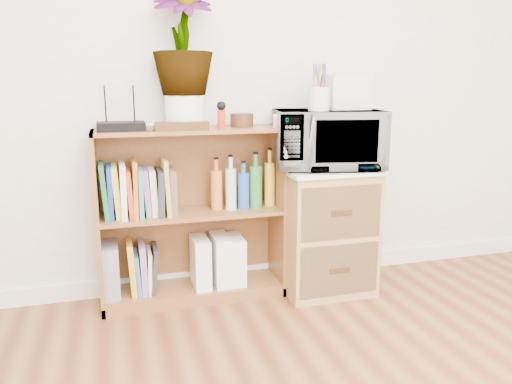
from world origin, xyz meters
name	(u,v)px	position (x,y,z in m)	size (l,w,h in m)	color
skirting_board	(247,273)	(0.00, 2.24, 0.05)	(4.00, 0.02, 0.10)	white
bookshelf	(192,216)	(-0.35, 2.10, 0.47)	(1.00, 0.30, 0.95)	brown
wicker_unit	(324,230)	(0.40, 2.02, 0.35)	(0.50, 0.45, 0.70)	#9E7542
microwave	(327,139)	(0.40, 2.02, 0.88)	(0.58, 0.39, 0.32)	silver
pen_cup	(319,99)	(0.31, 1.94, 1.10)	(0.11, 0.11, 0.12)	white
small_appliance	(345,92)	(0.52, 2.06, 1.13)	(0.23, 0.20, 0.19)	silver
router	(121,126)	(-0.70, 2.08, 0.97)	(0.24, 0.16, 0.04)	black
white_bowl	(151,127)	(-0.55, 2.07, 0.97)	(0.13, 0.13, 0.03)	silver
plant_pot	(185,112)	(-0.37, 2.12, 1.04)	(0.20, 0.20, 0.17)	white
potted_plant	(183,41)	(-0.37, 2.12, 1.39)	(0.31, 0.31, 0.55)	#2E7330
trinket_box	(182,126)	(-0.40, 2.00, 0.97)	(0.27, 0.07, 0.04)	#36200E
kokeshi_doll	(221,119)	(-0.19, 2.06, 1.00)	(0.04, 0.04, 0.10)	#B22D16
wooden_bowl	(242,120)	(-0.06, 2.11, 0.99)	(0.13, 0.13, 0.07)	#341C0E
paint_jars	(281,122)	(0.13, 2.01, 0.98)	(0.11, 0.04, 0.06)	pink
file_box	(111,270)	(-0.79, 2.10, 0.21)	(0.08, 0.22, 0.28)	gray
magazine_holder_left	(200,262)	(-0.31, 2.09, 0.21)	(0.09, 0.22, 0.28)	white
magazine_holder_mid	(220,259)	(-0.20, 2.09, 0.21)	(0.09, 0.22, 0.28)	white
magazine_holder_right	(235,259)	(-0.11, 2.09, 0.20)	(0.08, 0.21, 0.27)	white
cookbooks	(139,191)	(-0.63, 2.10, 0.63)	(0.38, 0.20, 0.30)	#1A6136
liquor_bottles	(251,182)	(-0.02, 2.10, 0.65)	(0.44, 0.07, 0.32)	orange
lower_books	(142,268)	(-0.63, 2.10, 0.20)	(0.16, 0.19, 0.29)	gold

